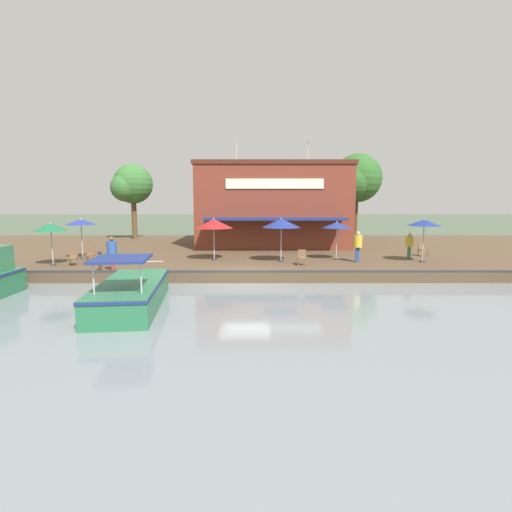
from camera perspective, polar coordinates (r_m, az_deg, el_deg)
ground_plane at (r=19.80m, az=-1.63°, el=-4.12°), size 220.00×220.00×0.00m
quay_deck at (r=30.61m, az=-1.11°, el=0.68°), size 22.00×56.00×0.60m
quay_edge_fender at (r=19.78m, az=-1.63°, el=-2.22°), size 0.20×50.40×0.10m
waterfront_restaurant at (r=32.98m, az=2.27°, el=7.29°), size 10.91×11.72×8.43m
patio_umbrella_near_quay_edge at (r=23.24m, az=3.62°, el=4.72°), size 2.23×2.23×2.55m
patio_umbrella_back_row at (r=24.55m, az=-27.28°, el=3.67°), size 1.77×1.77×2.35m
patio_umbrella_far_corner at (r=26.58m, az=-23.75°, el=4.45°), size 1.74×1.74×2.46m
patio_umbrella_mid_patio_right at (r=24.97m, az=22.91°, el=4.38°), size 1.86×1.86×2.50m
patio_umbrella_by_entrance at (r=24.03m, az=-6.05°, el=4.63°), size 2.29×2.29×2.50m
patio_umbrella_mid_patio_left at (r=24.45m, az=11.48°, el=4.34°), size 1.73×1.73×2.31m
cafe_chair_under_first_umbrella at (r=24.09m, az=-24.66°, el=-0.10°), size 0.53×0.53×0.85m
cafe_chair_facing_river at (r=22.14m, az=6.58°, el=-0.08°), size 0.46×0.46×0.85m
cafe_chair_back_row_seat at (r=27.75m, az=22.65°, el=0.96°), size 0.59×0.59×0.85m
cafe_chair_beside_entrance at (r=24.97m, az=-22.60°, el=0.26°), size 0.44×0.44×0.85m
person_at_quay_edge at (r=23.75m, az=14.34°, el=1.87°), size 0.51×0.51×1.79m
person_mid_patio at (r=25.92m, az=21.08°, el=1.76°), size 0.45×0.45×1.61m
person_near_entrance at (r=21.39m, az=-19.90°, el=0.91°), size 0.49×0.49×1.74m
motorboat_nearest_quay at (r=16.57m, az=-17.01°, el=-4.60°), size 7.13×2.84×2.11m
mooring_post at (r=21.39m, az=-21.37°, el=-0.75°), size 0.22×0.22×1.00m
tree_behind_restaurant at (r=39.12m, az=-17.45°, el=9.62°), size 3.81×3.63×6.92m
tree_upstream_bank at (r=38.49m, az=14.12°, el=10.58°), size 4.69×4.47×7.88m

